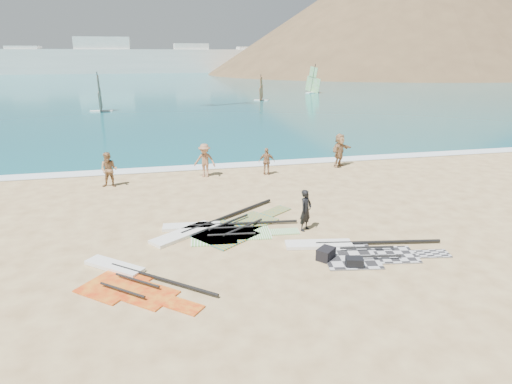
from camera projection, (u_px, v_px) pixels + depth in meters
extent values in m
plane|color=#D7BA7E|center=(271.00, 258.00, 14.01)|extent=(300.00, 300.00, 0.00)
cube|color=#0D475B|center=(165.00, 75.00, 136.46)|extent=(300.00, 240.00, 0.06)
cube|color=white|center=(218.00, 167.00, 25.42)|extent=(300.00, 1.20, 0.04)
cube|color=white|center=(104.00, 61.00, 147.67)|extent=(160.00, 8.00, 8.00)
cube|color=white|center=(25.00, 60.00, 142.21)|extent=(10.00, 7.00, 9.00)
cube|color=white|center=(104.00, 55.00, 147.06)|extent=(18.00, 7.00, 12.00)
cube|color=white|center=(192.00, 58.00, 153.74)|extent=(12.00, 7.00, 10.00)
cube|color=white|center=(259.00, 60.00, 159.21)|extent=(16.00, 7.00, 9.00)
cube|color=white|center=(310.00, 57.00, 163.15)|extent=(10.00, 7.00, 11.00)
cone|color=brown|center=(408.00, 73.00, 152.67)|extent=(143.00, 143.00, 45.00)
cone|color=brown|center=(473.00, 71.00, 169.38)|extent=(70.00, 70.00, 28.00)
cube|color=#272729|center=(350.00, 256.00, 14.12)|extent=(2.03, 2.19, 0.04)
cube|color=#272729|center=(395.00, 255.00, 14.20)|extent=(1.54, 1.46, 0.04)
cube|color=#272729|center=(432.00, 254.00, 14.26)|extent=(1.23, 0.76, 0.04)
cylinder|color=black|center=(378.00, 242.00, 14.98)|extent=(4.38, 0.85, 0.11)
cylinder|color=black|center=(367.00, 247.00, 14.43)|extent=(1.81, 0.38, 0.08)
cylinder|color=black|center=(373.00, 256.00, 13.79)|extent=(1.81, 0.38, 0.08)
cube|color=white|center=(319.00, 245.00, 14.88)|extent=(2.38, 1.00, 0.12)
cube|color=#52C030|center=(214.00, 235.00, 15.75)|extent=(1.83, 1.99, 0.04)
cube|color=#52C030|center=(253.00, 233.00, 15.92)|extent=(1.40, 1.32, 0.04)
cube|color=#52C030|center=(284.00, 232.00, 16.05)|extent=(1.15, 0.66, 0.04)
cylinder|color=black|center=(244.00, 223.00, 16.64)|extent=(4.19, 0.54, 0.10)
cylinder|color=black|center=(230.00, 227.00, 16.08)|extent=(1.73, 0.25, 0.07)
cylinder|color=black|center=(232.00, 234.00, 15.48)|extent=(1.73, 0.25, 0.07)
cube|color=white|center=(192.00, 227.00, 16.42)|extent=(2.24, 0.82, 0.12)
cube|color=#F2A210|center=(222.00, 234.00, 15.86)|extent=(2.88, 2.93, 0.04)
cube|color=#F2A210|center=(253.00, 221.00, 17.11)|extent=(2.08, 2.05, 0.04)
cube|color=#F2A210|center=(276.00, 211.00, 18.13)|extent=(1.45, 1.30, 0.04)
cylinder|color=black|center=(230.00, 215.00, 17.48)|extent=(4.18, 3.03, 0.12)
cylinder|color=black|center=(229.00, 222.00, 16.61)|extent=(1.75, 1.28, 0.09)
cylinder|color=black|center=(243.00, 227.00, 16.12)|extent=(1.75, 1.28, 0.09)
cube|color=white|center=(184.00, 234.00, 15.77)|extent=(2.56, 2.11, 0.12)
cube|color=red|center=(115.00, 284.00, 12.38)|extent=(2.27, 2.29, 0.04)
cube|color=red|center=(151.00, 296.00, 11.78)|extent=(1.62, 1.61, 0.04)
cube|color=red|center=(184.00, 306.00, 11.30)|extent=(1.11, 1.05, 0.04)
cylinder|color=black|center=(162.00, 279.00, 12.52)|extent=(3.05, 2.60, 0.09)
cylinder|color=black|center=(137.00, 280.00, 12.33)|extent=(1.28, 1.10, 0.07)
cylinder|color=black|center=(122.00, 290.00, 11.82)|extent=(1.28, 1.10, 0.07)
cube|color=white|center=(114.00, 266.00, 13.35)|extent=(1.92, 1.74, 0.12)
cube|color=black|center=(326.00, 254.00, 13.89)|extent=(0.73, 0.72, 0.38)
cube|color=black|center=(354.00, 262.00, 13.39)|extent=(0.61, 0.50, 0.32)
imported|color=black|center=(306.00, 210.00, 16.03)|extent=(0.69, 0.66, 1.59)
imported|color=#9D724C|center=(109.00, 170.00, 21.29)|extent=(1.00, 0.86, 1.78)
imported|color=#956648|center=(205.00, 160.00, 23.07)|extent=(1.35, 1.09, 1.83)
imported|color=#9D704B|center=(267.00, 161.00, 23.53)|extent=(0.94, 0.54, 1.50)
imported|color=#AA8057|center=(340.00, 150.00, 25.19)|extent=(1.83, 1.54, 1.97)
cube|color=white|center=(101.00, 111.00, 49.62)|extent=(2.49, 0.73, 0.15)
cube|color=#E5510F|center=(100.00, 100.00, 49.25)|extent=(0.06, 3.06, 2.72)
cube|color=#E5510F|center=(98.00, 84.00, 48.67)|extent=(0.06, 1.72, 1.89)
cylinder|color=black|center=(99.00, 91.00, 48.93)|extent=(0.10, 0.86, 4.31)
cube|color=white|center=(261.00, 100.00, 61.60)|extent=(2.10, 1.41, 0.12)
cube|color=#B82137|center=(261.00, 93.00, 61.30)|extent=(1.13, 2.29, 2.23)
cube|color=#B82137|center=(261.00, 82.00, 60.83)|extent=(0.66, 1.30, 1.55)
cylinder|color=black|center=(261.00, 87.00, 61.04)|extent=(0.38, 0.67, 3.53)
cube|color=white|center=(313.00, 93.00, 73.57)|extent=(2.74, 2.02, 0.16)
cube|color=#58CA37|center=(313.00, 85.00, 73.16)|extent=(1.69, 2.91, 2.95)
cube|color=#58CA37|center=(313.00, 72.00, 72.54)|extent=(0.98, 1.65, 2.05)
cylinder|color=black|center=(313.00, 78.00, 72.82)|extent=(0.56, 0.87, 4.68)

